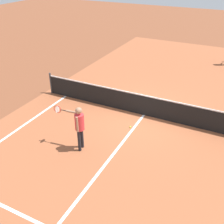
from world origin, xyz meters
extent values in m
plane|color=brown|center=(0.00, 0.00, 0.00)|extent=(60.00, 60.00, 0.00)
cube|color=#9E5433|center=(0.00, 0.00, 0.00)|extent=(10.62, 24.40, 0.00)
cube|color=white|center=(0.00, -3.20, 0.00)|extent=(0.10, 6.40, 0.01)
cylinder|color=#33383D|center=(-4.95, 0.00, 0.54)|extent=(0.09, 0.09, 1.07)
cube|color=black|center=(0.00, 0.00, 0.46)|extent=(9.91, 0.02, 0.91)
cube|color=white|center=(0.00, 0.00, 0.94)|extent=(9.91, 0.03, 0.05)
cylinder|color=black|center=(-1.16, -3.35, 0.41)|extent=(0.11, 0.11, 0.83)
cylinder|color=black|center=(-1.18, -3.13, 0.41)|extent=(0.11, 0.11, 0.83)
cylinder|color=red|center=(-1.17, -3.24, 1.12)|extent=(0.32, 0.32, 0.58)
sphere|color=#A87A5B|center=(-1.17, -3.24, 1.57)|extent=(0.23, 0.23, 0.23)
cylinder|color=#A87A5B|center=(-1.15, -3.41, 1.13)|extent=(0.08, 0.08, 0.57)
cylinder|color=#A87A5B|center=(-1.47, -3.11, 1.36)|extent=(0.57, 0.15, 0.08)
cylinder|color=black|center=(-1.86, -3.15, 1.36)|extent=(0.22, 0.05, 0.03)
torus|color=red|center=(-2.10, -3.18, 1.36)|extent=(0.28, 0.06, 0.28)
cylinder|color=silver|center=(-2.10, -3.18, 1.36)|extent=(0.03, 0.25, 0.25)
sphere|color=#CCE033|center=(-0.14, -1.20, 0.03)|extent=(0.07, 0.07, 0.07)
camera|label=1|loc=(3.27, -9.66, 5.96)|focal=43.22mm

